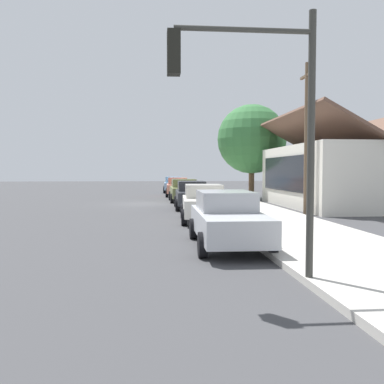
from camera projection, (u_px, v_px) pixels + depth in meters
ground_plane at (144, 204)px, 27.99m from camera, size 120.00×120.00×0.00m
sidewalk_curb at (227, 202)px, 28.50m from camera, size 60.00×4.20×0.16m
car_skyblue at (173, 184)px, 42.48m from camera, size 4.66×2.13×1.59m
car_coral at (178, 187)px, 36.35m from camera, size 4.68×2.19×1.59m
car_olive at (184, 190)px, 30.14m from camera, size 4.73×2.10×1.59m
car_charcoal at (192, 195)px, 24.48m from camera, size 4.73×2.08×1.59m
car_ivory at (204, 203)px, 18.39m from camera, size 4.45×2.20×1.59m
car_silver at (227, 218)px, 12.31m from camera, size 4.86×2.05×1.59m
storefront_building at (340, 174)px, 25.68m from camera, size 11.56×7.10×5.63m
shade_tree at (252, 139)px, 33.36m from camera, size 5.45×5.45×7.42m
traffic_light_main at (256, 102)px, 7.86m from camera, size 0.37×2.79×5.20m
utility_pole_wooden at (307, 136)px, 20.83m from camera, size 1.80×0.24×7.50m
fire_hydrant_red at (210, 198)px, 26.76m from camera, size 0.22×0.22×0.71m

